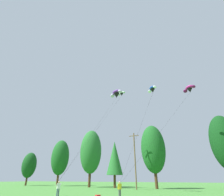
# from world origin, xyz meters

# --- Properties ---
(treeline_tree_a) EXTENTS (4.52, 4.52, 10.06)m
(treeline_tree_a) POSITION_xyz_m (-39.10, 44.88, 6.09)
(treeline_tree_a) COLOR #472D19
(treeline_tree_a) RESTS_ON ground_plane
(treeline_tree_b) EXTENTS (5.45, 5.45, 13.53)m
(treeline_tree_b) POSITION_xyz_m (-27.69, 46.45, 8.19)
(treeline_tree_b) COLOR #472D19
(treeline_tree_b) RESTS_ON ground_plane
(treeline_tree_c) EXTENTS (5.72, 5.72, 14.52)m
(treeline_tree_c) POSITION_xyz_m (-14.20, 43.03, 8.79)
(treeline_tree_c) COLOR #472D19
(treeline_tree_c) RESTS_ON ground_plane
(treeline_tree_d) EXTENTS (3.97, 3.97, 10.78)m
(treeline_tree_d) POSITION_xyz_m (-6.88, 42.64, 6.75)
(treeline_tree_d) COLOR #472D19
(treeline_tree_d) RESTS_ON ground_plane
(treeline_tree_e) EXTENTS (5.52, 5.52, 13.80)m
(treeline_tree_e) POSITION_xyz_m (2.99, 42.73, 8.35)
(treeline_tree_e) COLOR #472D19
(treeline_tree_e) RESTS_ON ground_plane
(utility_pole) EXTENTS (2.20, 0.26, 11.28)m
(utility_pole) POSITION_xyz_m (-0.02, 38.04, 5.91)
(utility_pole) COLOR brown
(utility_pole) RESTS_ON ground_plane
(kite_flyer_near) EXTENTS (0.74, 0.75, 1.69)m
(kite_flyer_near) POSITION_xyz_m (-4.57, 20.36, 1.00)
(kite_flyer_near) COLOR navy
(kite_flyer_near) RESTS_ON ground_plane
(kite_flyer_mid) EXTENTS (0.44, 0.59, 1.69)m
(kite_flyer_mid) POSITION_xyz_m (3.11, 22.12, 0.99)
(kite_flyer_mid) COLOR #4C4C51
(kite_flyer_mid) RESTS_ON ground_plane
(parafoil_kite_high_white) EXTENTS (3.26, 18.75, 21.09)m
(parafoil_kite_high_white) POSITION_xyz_m (-2.88, 38.43, 22.01)
(parafoil_kite_high_white) COLOR white
(parafoil_kite_mid_blue_white) EXTENTS (4.89, 8.92, 16.46)m
(parafoil_kite_mid_blue_white) POSITION_xyz_m (6.71, 29.93, 17.04)
(parafoil_kite_mid_blue_white) COLOR blue
(parafoil_kite_far_purple) EXTENTS (6.47, 9.43, 16.20)m
(parafoil_kite_far_purple) POSITION_xyz_m (-0.11, 28.78, 17.06)
(parafoil_kite_far_purple) COLOR purple
(parafoil_kite_low_magenta) EXTENTS (11.60, 17.10, 19.17)m
(parafoil_kite_low_magenta) POSITION_xyz_m (13.09, 37.92, 19.51)
(parafoil_kite_low_magenta) COLOR #D12893
(picnic_cooler) EXTENTS (0.53, 0.62, 0.34)m
(picnic_cooler) POSITION_xyz_m (1.17, 20.39, 0.17)
(picnic_cooler) COLOR red
(picnic_cooler) RESTS_ON ground_plane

